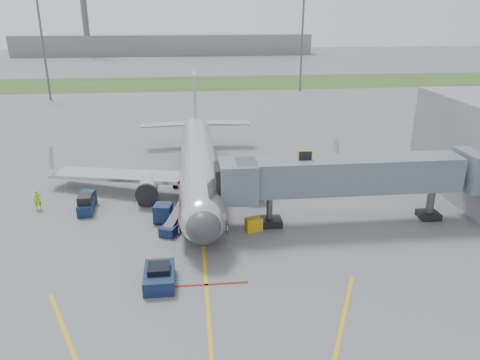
{
  "coord_description": "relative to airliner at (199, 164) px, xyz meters",
  "views": [
    {
      "loc": [
        -0.67,
        -32.49,
        18.42
      ],
      "look_at": [
        3.74,
        8.39,
        3.2
      ],
      "focal_mm": 35.0,
      "sensor_mm": 36.0,
      "label": 1
    }
  ],
  "objects": [
    {
      "name": "distant_terminal",
      "position": [
        -10.0,
        154.75,
        1.35
      ],
      "size": [
        120.0,
        14.0,
        8.0
      ],
      "primitive_type": "cube",
      "color": "slate",
      "rests_on": "ground"
    },
    {
      "name": "ground",
      "position": [
        -0.0,
        -15.25,
        -2.65
      ],
      "size": [
        400.0,
        400.0,
        0.0
      ],
      "primitive_type": "plane",
      "color": "#565659",
      "rests_on": "ground"
    },
    {
      "name": "ground_power_cart",
      "position": [
        4.49,
        -11.0,
        -2.09
      ],
      "size": [
        1.57,
        1.21,
        1.13
      ],
      "color": "#D19A0C",
      "rests_on": "ground"
    },
    {
      "name": "belt_loader",
      "position": [
        -2.49,
        -10.3,
        -2.16
      ],
      "size": [
        2.56,
        4.07,
        1.94
      ],
      "color": "black",
      "rests_on": "ground"
    },
    {
      "name": "pushback_tug",
      "position": [
        -3.28,
        -18.75,
        -2.04
      ],
      "size": [
        2.18,
        3.5,
        1.45
      ],
      "color": "black",
      "rests_on": "ground"
    },
    {
      "name": "jet_bridge",
      "position": [
        12.86,
        -10.25,
        1.82
      ],
      "size": [
        25.3,
        4.0,
        6.9
      ],
      "color": "slate",
      "rests_on": "ground"
    },
    {
      "name": "apron_markings",
      "position": [
        -0.0,
        -22.65,
        -2.64
      ],
      "size": [
        21.52,
        50.0,
        0.01
      ],
      "color": "gold",
      "rests_on": "ground"
    },
    {
      "name": "light_mast_left",
      "position": [
        -30.0,
        54.75,
        8.13
      ],
      "size": [
        2.0,
        0.44,
        20.4
      ],
      "color": "#595B60",
      "rests_on": "ground"
    },
    {
      "name": "baggage_cart_c",
      "position": [
        -5.29,
        -3.65,
        -1.71
      ],
      "size": [
        1.79,
        1.79,
        1.84
      ],
      "color": "black",
      "rests_on": "ground"
    },
    {
      "name": "grass_strip",
      "position": [
        -0.0,
        74.75,
        -2.64
      ],
      "size": [
        300.0,
        25.0,
        0.01
      ],
      "primitive_type": "cube",
      "color": "#2D4C1E",
      "rests_on": "ground"
    },
    {
      "name": "baggage_tug",
      "position": [
        -10.89,
        -5.69,
        -1.85
      ],
      "size": [
        1.51,
        2.66,
        1.8
      ],
      "color": "black",
      "rests_on": "ground"
    },
    {
      "name": "ramp_worker",
      "position": [
        -15.63,
        -4.34,
        -1.66
      ],
      "size": [
        0.84,
        0.69,
        1.97
      ],
      "primitive_type": "imported",
      "rotation": [
        0.0,
        0.0,
        0.35
      ],
      "color": "#8FD819",
      "rests_on": "ground"
    },
    {
      "name": "light_mast_right",
      "position": [
        25.0,
        59.75,
        8.13
      ],
      "size": [
        2.0,
        0.44,
        20.4
      ],
      "color": "#595B60",
      "rests_on": "ground"
    },
    {
      "name": "control_tower",
      "position": [
        -40.0,
        149.75,
        14.68
      ],
      "size": [
        4.0,
        4.0,
        30.0
      ],
      "color": "#595B60",
      "rests_on": "ground"
    },
    {
      "name": "baggage_cart_a",
      "position": [
        -3.46,
        -8.5,
        -1.77
      ],
      "size": [
        1.87,
        1.87,
        1.72
      ],
      "color": "black",
      "rests_on": "ground"
    },
    {
      "name": "baggage_cart_b",
      "position": [
        -11.04,
        -3.86,
        -1.88
      ],
      "size": [
        1.64,
        1.64,
        1.49
      ],
      "color": "black",
      "rests_on": "ground"
    },
    {
      "name": "airliner",
      "position": [
        0.0,
        0.0,
        0.0
      ],
      "size": [
        32.1,
        35.67,
        10.25
      ],
      "color": "silver",
      "rests_on": "ground"
    }
  ]
}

